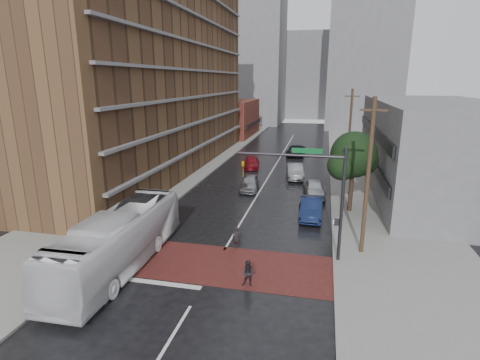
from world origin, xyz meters
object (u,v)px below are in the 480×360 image
Objects in this scene: pedestrian_a at (236,238)px; car_travel_b at (295,171)px; transit_bus at (119,240)px; car_travel_c at (251,162)px; car_parked_far at (314,188)px; pedestrian_b at (249,274)px; suv_travel at (296,151)px; car_travel_a at (249,183)px; car_parked_near at (311,208)px; car_parked_mid at (309,210)px.

pedestrian_a is 19.54m from car_travel_b.
transit_bus is 2.47× the size of car_travel_b.
car_travel_c is 13.44m from car_parked_far.
pedestrian_b is 37.31m from suv_travel.
suv_travel is (4.95, 9.18, 0.07)m from car_travel_c.
suv_travel is at bearing 91.38° from car_parked_far.
car_travel_a reaches higher than car_travel_c.
car_travel_b reaches higher than car_travel_a.
pedestrian_a reaches higher than suv_travel.
car_parked_near is at bearing 44.22° from transit_bus.
car_travel_a is at bearing 134.51° from car_parked_near.
pedestrian_b is at bearing -108.50° from car_parked_mid.
suv_travel is (-0.92, 13.40, -0.08)m from car_travel_b.
transit_bus is 8.03× the size of pedestrian_a.
car_parked_near is (10.86, 11.00, -0.90)m from transit_bus.
transit_bus is 2.73× the size of car_travel_a.
car_parked_mid is at bearing 133.55° from car_parked_near.
transit_bus is 3.01× the size of car_parked_mid.
car_parked_mid is (6.33, -6.52, -0.17)m from car_travel_a.
car_travel_a is at bearing 98.25° from pedestrian_a.
car_parked_mid is (3.09, -25.63, -0.15)m from suv_travel.
transit_bus reaches higher than car_parked_far.
pedestrian_b is at bearing -100.34° from car_travel_b.
car_travel_c is 0.95× the size of car_parked_near.
car_travel_a is 1.10× the size of car_parked_mid.
car_parked_near is (2.33, -12.40, -0.01)m from car_travel_b.
transit_bus is 2.49× the size of car_parked_near.
pedestrian_a is at bearing -90.80° from suv_travel.
car_parked_mid is at bearing 76.20° from pedestrian_b.
pedestrian_b is at bearing -103.86° from car_parked_near.
pedestrian_b is 0.28× the size of suv_travel.
transit_bus reaches higher than car_parked_mid.
pedestrian_b is (1.74, -4.50, -0.01)m from pedestrian_a.
transit_bus is 2.63× the size of car_travel_c.
car_parked_near is at bearing 56.98° from pedestrian_a.
car_parked_near reaches higher than pedestrian_b.
pedestrian_b is 0.31× the size of car_parked_near.
car_travel_c is at bearing 135.32° from car_travel_b.
car_travel_a is 9.33m from car_parked_near.
pedestrian_b is 0.32× the size of car_parked_far.
car_parked_far reaches higher than car_travel_c.
transit_bus reaches higher than suv_travel.
car_travel_a is at bearing 128.93° from car_parked_mid.
transit_bus is 7.45m from pedestrian_a.
suv_travel is (1.40, 32.81, -0.02)m from pedestrian_a.
transit_bus is at bearing -118.97° from car_travel_b.
car_parked_near reaches higher than car_parked_far.
car_travel_b reaches higher than car_travel_c.
car_parked_near is at bearing 75.24° from pedestrian_b.
suv_travel is 1.09× the size of car_parked_near.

